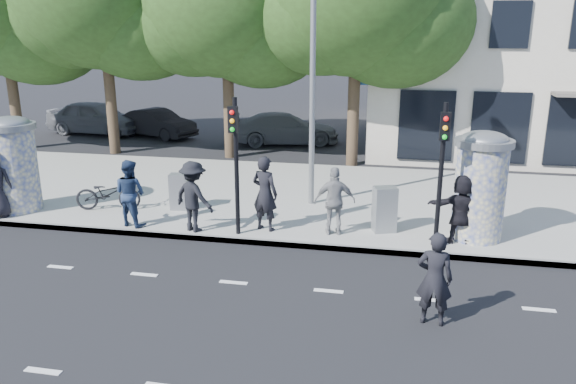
% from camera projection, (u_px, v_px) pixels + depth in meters
% --- Properties ---
extents(ground, '(120.00, 120.00, 0.00)m').
position_uv_depth(ground, '(212.00, 315.00, 10.39)').
color(ground, black).
rests_on(ground, ground).
extents(sidewalk, '(40.00, 8.00, 0.15)m').
position_uv_depth(sidewalk, '(290.00, 196.00, 17.43)').
color(sidewalk, gray).
rests_on(sidewalk, ground).
extents(curb, '(40.00, 0.10, 0.16)m').
position_uv_depth(curb, '(259.00, 242.00, 13.71)').
color(curb, slate).
rests_on(curb, ground).
extents(lane_dash_far, '(32.00, 0.12, 0.01)m').
position_uv_depth(lane_dash_far, '(233.00, 283.00, 11.71)').
color(lane_dash_far, silver).
rests_on(lane_dash_far, ground).
extents(ad_column_left, '(1.36, 1.36, 2.65)m').
position_uv_depth(ad_column_left, '(14.00, 162.00, 15.54)').
color(ad_column_left, beige).
rests_on(ad_column_left, sidewalk).
extents(ad_column_right, '(1.36, 1.36, 2.65)m').
position_uv_depth(ad_column_right, '(480.00, 183.00, 13.40)').
color(ad_column_right, beige).
rests_on(ad_column_right, sidewalk).
extents(traffic_pole_near, '(0.22, 0.31, 3.40)m').
position_uv_depth(traffic_pole_near, '(235.00, 153.00, 13.44)').
color(traffic_pole_near, black).
rests_on(traffic_pole_near, sidewalk).
extents(traffic_pole_far, '(0.22, 0.31, 3.40)m').
position_uv_depth(traffic_pole_far, '(442.00, 162.00, 12.54)').
color(traffic_pole_far, black).
rests_on(traffic_pole_far, sidewalk).
extents(street_lamp, '(0.25, 0.93, 8.00)m').
position_uv_depth(street_lamp, '(313.00, 40.00, 15.12)').
color(street_lamp, slate).
rests_on(street_lamp, sidewalk).
extents(tree_far_left, '(7.20, 7.20, 9.26)m').
position_uv_depth(tree_far_left, '(0.00, 0.00, 22.83)').
color(tree_far_left, '#38281C').
rests_on(tree_far_left, ground).
extents(tree_near_left, '(6.80, 6.80, 8.97)m').
position_uv_depth(tree_near_left, '(226.00, 1.00, 21.27)').
color(tree_near_left, '#38281C').
rests_on(tree_near_left, ground).
extents(ped_b, '(0.81, 0.65, 1.92)m').
position_uv_depth(ped_b, '(265.00, 194.00, 14.09)').
color(ped_b, black).
rests_on(ped_b, sidewalk).
extents(ped_c, '(0.99, 0.86, 1.74)m').
position_uv_depth(ped_c, '(130.00, 193.00, 14.45)').
color(ped_c, '#1E2D4C').
rests_on(ped_c, sidewalk).
extents(ped_d, '(1.33, 1.08, 1.80)m').
position_uv_depth(ped_d, '(194.00, 196.00, 14.04)').
color(ped_d, black).
rests_on(ped_d, sidewalk).
extents(ped_e, '(1.10, 0.75, 1.72)m').
position_uv_depth(ped_e, '(335.00, 201.00, 13.80)').
color(ped_e, gray).
rests_on(ped_e, sidewalk).
extents(ped_f, '(1.58, 0.60, 1.69)m').
position_uv_depth(ped_f, '(461.00, 209.00, 13.26)').
color(ped_f, black).
rests_on(ped_f, sidewalk).
extents(man_road, '(0.67, 0.47, 1.74)m').
position_uv_depth(man_road, '(435.00, 279.00, 9.88)').
color(man_road, black).
rests_on(man_road, ground).
extents(bicycle, '(1.04, 1.89, 0.94)m').
position_uv_depth(bicycle, '(108.00, 193.00, 15.80)').
color(bicycle, black).
rests_on(bicycle, sidewalk).
extents(cabinet_left, '(0.53, 0.41, 1.03)m').
position_uv_depth(cabinet_left, '(179.00, 192.00, 15.82)').
color(cabinet_left, gray).
rests_on(cabinet_left, sidewalk).
extents(cabinet_right, '(0.66, 0.56, 1.16)m').
position_uv_depth(cabinet_right, '(385.00, 209.00, 14.07)').
color(cabinet_right, gray).
rests_on(cabinet_right, sidewalk).
extents(car_left, '(2.38, 4.99, 1.65)m').
position_uv_depth(car_left, '(96.00, 117.00, 27.73)').
color(car_left, '#5A5C62').
rests_on(car_left, ground).
extents(car_mid, '(2.80, 4.27, 1.33)m').
position_uv_depth(car_mid, '(157.00, 123.00, 27.00)').
color(car_mid, black).
rests_on(car_mid, ground).
extents(car_right, '(3.14, 5.15, 1.39)m').
position_uv_depth(car_right, '(285.00, 128.00, 25.44)').
color(car_right, slate).
rests_on(car_right, ground).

